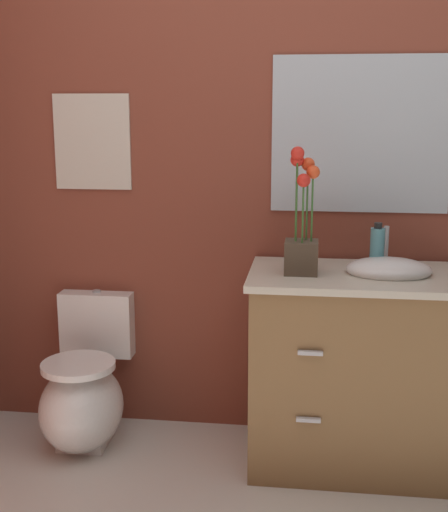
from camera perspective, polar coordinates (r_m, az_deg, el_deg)
name	(u,v)px	position (r m, az deg, el deg)	size (l,w,h in m)	color
wall_back	(321,178)	(3.22, 8.04, 6.44)	(4.68, 0.05, 2.50)	brown
toilet	(85,395)	(3.36, -11.53, -11.24)	(0.38, 0.59, 0.69)	white
vanity_cabinet	(356,368)	(3.10, 10.94, -9.13)	(0.94, 0.56, 1.06)	brown
flower_vase	(302,235)	(2.90, 6.50, 1.78)	(0.14, 0.14, 0.54)	#4C3D2D
soap_bottle	(377,248)	(3.02, 12.63, 0.61)	(0.06, 0.06, 0.21)	teal
wall_poster	(92,142)	(3.35, -10.91, 9.30)	(0.37, 0.01, 0.45)	beige
wall_mirror	(361,135)	(3.19, 11.32, 9.86)	(0.80, 0.01, 0.70)	#B2BCC6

